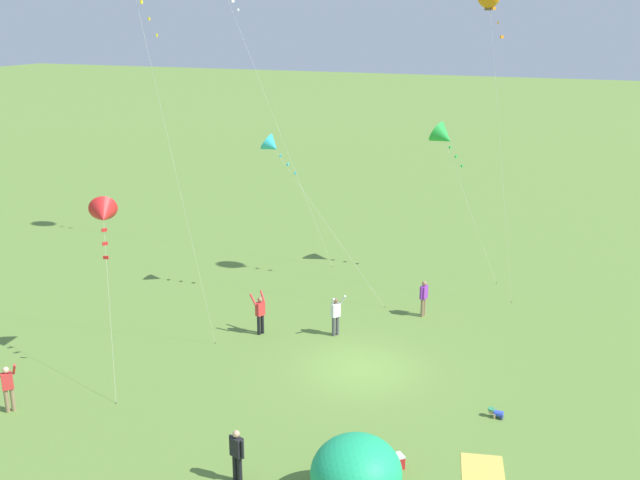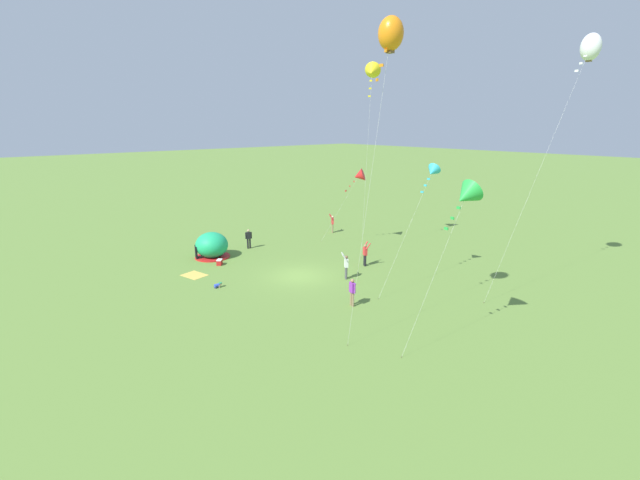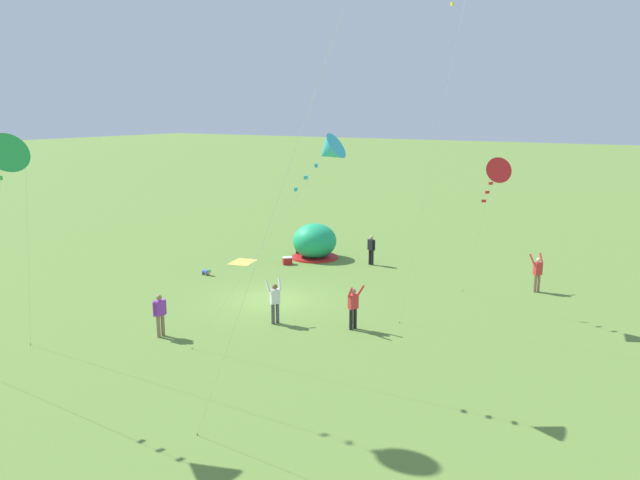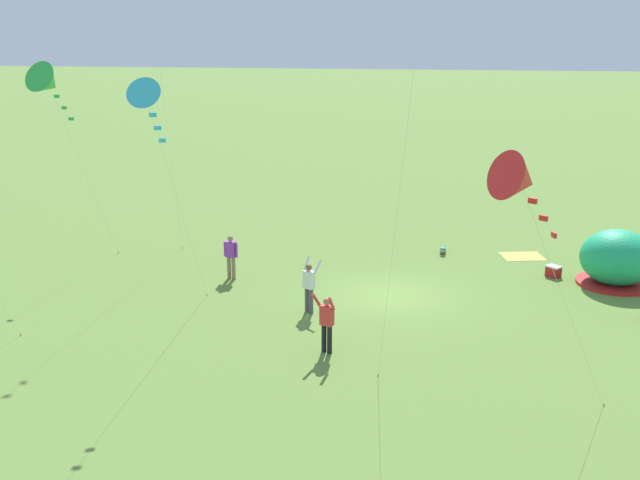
{
  "view_description": "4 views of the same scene",
  "coord_description": "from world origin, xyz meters",
  "px_view_note": "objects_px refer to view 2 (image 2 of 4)",
  "views": [
    {
      "loc": [
        -25.53,
        -8.55,
        13.44
      ],
      "look_at": [
        3.35,
        3.12,
        4.05
      ],
      "focal_mm": 42.0,
      "sensor_mm": 36.0,
      "label": 1
    },
    {
      "loc": [
        22.96,
        -18.03,
        10.66
      ],
      "look_at": [
        -1.48,
        3.27,
        1.79
      ],
      "focal_mm": 24.0,
      "sensor_mm": 36.0,
      "label": 2
    },
    {
      "loc": [
        22.92,
        16.57,
        8.82
      ],
      "look_at": [
        -0.34,
        2.49,
        3.09
      ],
      "focal_mm": 35.0,
      "sensor_mm": 36.0,
      "label": 3
    },
    {
      "loc": [
        -1.59,
        25.48,
        9.34
      ],
      "look_at": [
        2.09,
        3.25,
        2.91
      ],
      "focal_mm": 42.0,
      "sensor_mm": 36.0,
      "label": 4
    }
  ],
  "objects_px": {
    "person_watching_sky": "(249,238)",
    "kite_orange": "(391,34)",
    "toddler_crawling": "(218,285)",
    "person_far_back": "(332,223)",
    "person_with_toddler": "(352,291)",
    "cooler_box": "(219,262)",
    "person_center_field": "(346,265)",
    "kite_yellow": "(372,72)",
    "person_arms_raised": "(365,253)",
    "kite_green": "(466,196)",
    "kite_cyan": "(432,172)",
    "kite_white": "(591,47)",
    "popup_tent": "(212,246)",
    "kite_red": "(359,176)"
  },
  "relations": [
    {
      "from": "person_arms_raised",
      "to": "person_far_back",
      "type": "xyz_separation_m",
      "value": [
        -9.35,
        5.19,
        0.0
      ]
    },
    {
      "from": "toddler_crawling",
      "to": "kite_yellow",
      "type": "bearing_deg",
      "value": 88.44
    },
    {
      "from": "person_center_field",
      "to": "kite_white",
      "type": "height_order",
      "value": "kite_white"
    },
    {
      "from": "person_arms_raised",
      "to": "kite_red",
      "type": "xyz_separation_m",
      "value": [
        -4.8,
        4.1,
        5.2
      ]
    },
    {
      "from": "cooler_box",
      "to": "person_far_back",
      "type": "xyz_separation_m",
      "value": [
        -1.75,
        13.58,
        0.78
      ]
    },
    {
      "from": "person_far_back",
      "to": "person_watching_sky",
      "type": "relative_size",
      "value": 1.1
    },
    {
      "from": "cooler_box",
      "to": "kite_yellow",
      "type": "distance_m",
      "value": 19.13
    },
    {
      "from": "person_far_back",
      "to": "kite_yellow",
      "type": "xyz_separation_m",
      "value": [
        6.38,
        -1.81,
        13.58
      ]
    },
    {
      "from": "toddler_crawling",
      "to": "kite_white",
      "type": "bearing_deg",
      "value": 51.75
    },
    {
      "from": "kite_orange",
      "to": "kite_red",
      "type": "relative_size",
      "value": 2.21
    },
    {
      "from": "kite_orange",
      "to": "kite_red",
      "type": "distance_m",
      "value": 19.32
    },
    {
      "from": "person_far_back",
      "to": "kite_white",
      "type": "height_order",
      "value": "kite_white"
    },
    {
      "from": "popup_tent",
      "to": "kite_yellow",
      "type": "relative_size",
      "value": 0.18
    },
    {
      "from": "kite_white",
      "to": "person_arms_raised",
      "type": "bearing_deg",
      "value": -145.85
    },
    {
      "from": "cooler_box",
      "to": "person_far_back",
      "type": "relative_size",
      "value": 0.34
    },
    {
      "from": "person_center_field",
      "to": "kite_cyan",
      "type": "relative_size",
      "value": 0.23
    },
    {
      "from": "person_with_toddler",
      "to": "person_watching_sky",
      "type": "xyz_separation_m",
      "value": [
        -14.68,
        1.91,
        0.0
      ]
    },
    {
      "from": "person_center_field",
      "to": "kite_cyan",
      "type": "height_order",
      "value": "kite_cyan"
    },
    {
      "from": "kite_orange",
      "to": "kite_green",
      "type": "height_order",
      "value": "kite_orange"
    },
    {
      "from": "kite_white",
      "to": "kite_cyan",
      "type": "bearing_deg",
      "value": -137.23
    },
    {
      "from": "kite_green",
      "to": "kite_red",
      "type": "height_order",
      "value": "kite_green"
    },
    {
      "from": "popup_tent",
      "to": "kite_white",
      "type": "relative_size",
      "value": 0.18
    },
    {
      "from": "person_watching_sky",
      "to": "kite_red",
      "type": "relative_size",
      "value": 0.25
    },
    {
      "from": "person_arms_raised",
      "to": "kite_cyan",
      "type": "xyz_separation_m",
      "value": [
        4.54,
        1.47,
        6.53
      ]
    },
    {
      "from": "cooler_box",
      "to": "kite_orange",
      "type": "distance_m",
      "value": 21.21
    },
    {
      "from": "person_far_back",
      "to": "kite_red",
      "type": "relative_size",
      "value": 0.28
    },
    {
      "from": "person_with_toddler",
      "to": "kite_cyan",
      "type": "bearing_deg",
      "value": 90.93
    },
    {
      "from": "cooler_box",
      "to": "kite_red",
      "type": "bearing_deg",
      "value": 77.37
    },
    {
      "from": "person_center_field",
      "to": "kite_red",
      "type": "xyz_separation_m",
      "value": [
        -5.88,
        7.22,
        5.2
      ]
    },
    {
      "from": "popup_tent",
      "to": "person_center_field",
      "type": "xyz_separation_m",
      "value": [
        10.85,
        4.76,
        0.0
      ]
    },
    {
      "from": "kite_orange",
      "to": "cooler_box",
      "type": "bearing_deg",
      "value": -177.29
    },
    {
      "from": "person_with_toddler",
      "to": "toddler_crawling",
      "type": "bearing_deg",
      "value": -149.77
    },
    {
      "from": "person_far_back",
      "to": "kite_orange",
      "type": "height_order",
      "value": "kite_orange"
    },
    {
      "from": "person_far_back",
      "to": "person_center_field",
      "type": "distance_m",
      "value": 13.34
    },
    {
      "from": "toddler_crawling",
      "to": "person_arms_raised",
      "type": "bearing_deg",
      "value": 72.73
    },
    {
      "from": "person_arms_raised",
      "to": "kite_green",
      "type": "distance_m",
      "value": 13.8
    },
    {
      "from": "kite_red",
      "to": "kite_yellow",
      "type": "relative_size",
      "value": 0.45
    },
    {
      "from": "popup_tent",
      "to": "person_center_field",
      "type": "relative_size",
      "value": 1.49
    },
    {
      "from": "person_with_toddler",
      "to": "person_center_field",
      "type": "height_order",
      "value": "person_center_field"
    },
    {
      "from": "person_watching_sky",
      "to": "kite_orange",
      "type": "bearing_deg",
      "value": -10.73
    },
    {
      "from": "toddler_crawling",
      "to": "kite_orange",
      "type": "relative_size",
      "value": 0.04
    },
    {
      "from": "kite_yellow",
      "to": "person_far_back",
      "type": "bearing_deg",
      "value": 164.17
    },
    {
      "from": "person_with_toddler",
      "to": "person_watching_sky",
      "type": "relative_size",
      "value": 1.0
    },
    {
      "from": "toddler_crawling",
      "to": "person_watching_sky",
      "type": "bearing_deg",
      "value": 135.36
    },
    {
      "from": "person_with_toddler",
      "to": "kite_red",
      "type": "distance_m",
      "value": 14.87
    },
    {
      "from": "cooler_box",
      "to": "kite_white",
      "type": "height_order",
      "value": "kite_white"
    },
    {
      "from": "kite_cyan",
      "to": "person_arms_raised",
      "type": "bearing_deg",
      "value": -162.05
    },
    {
      "from": "popup_tent",
      "to": "kite_red",
      "type": "distance_m",
      "value": 13.97
    },
    {
      "from": "person_watching_sky",
      "to": "kite_orange",
      "type": "distance_m",
      "value": 22.86
    },
    {
      "from": "kite_orange",
      "to": "kite_white",
      "type": "relative_size",
      "value": 0.95
    }
  ]
}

